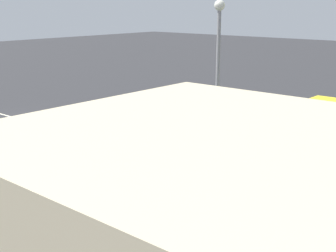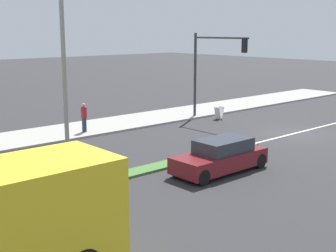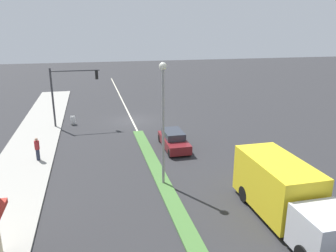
# 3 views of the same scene
# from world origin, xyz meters

# --- Properties ---
(ground_plane) EXTENTS (160.00, 160.00, 0.00)m
(ground_plane) POSITION_xyz_m (0.00, 18.00, 0.00)
(ground_plane) COLOR #2B2B2D
(lane_marking_center) EXTENTS (0.16, 60.00, 0.01)m
(lane_marking_center) POSITION_xyz_m (0.00, 0.00, 0.00)
(lane_marking_center) COLOR beige
(lane_marking_center) RESTS_ON ground
(street_lamp) EXTENTS (0.44, 0.44, 7.37)m
(street_lamp) POSITION_xyz_m (0.00, 14.82, 4.78)
(street_lamp) COLOR gray
(street_lamp) RESTS_ON median_strip
(sedan_maroon) EXTENTS (1.73, 4.38, 1.40)m
(sedan_maroon) POSITION_xyz_m (-2.20, 8.85, 0.66)
(sedan_maroon) COLOR maroon
(sedan_maroon) RESTS_ON ground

